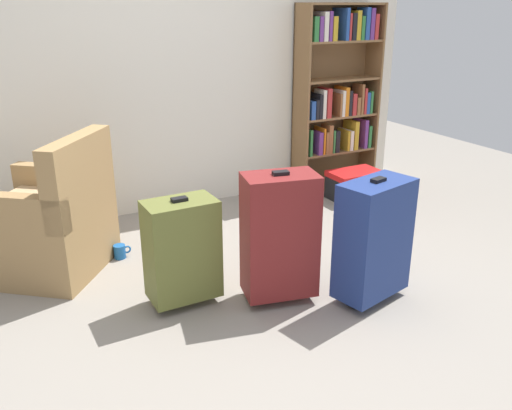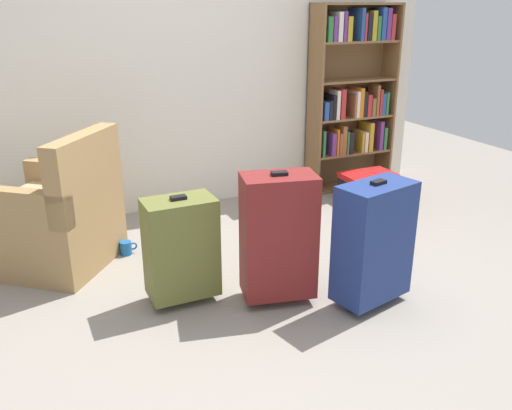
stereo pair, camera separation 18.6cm
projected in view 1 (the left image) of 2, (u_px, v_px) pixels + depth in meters
The scene contains 9 objects.
ground_plane at pixel (281, 310), 3.09m from camera, with size 8.20×8.20×0.00m, color gray.
back_wall at pixel (159, 50), 4.25m from camera, with size 4.69×0.10×2.60m, color silver.
bookshelf at pixel (337, 93), 4.94m from camera, with size 0.80×0.26×1.65m.
armchair at pixel (49, 225), 3.46m from camera, with size 0.98×0.98×0.90m.
mug at pixel (120, 251), 3.71m from camera, with size 0.12×0.08×0.10m.
storage_box at pixel (354, 184), 4.84m from camera, with size 0.46×0.29×0.25m.
suitcase_olive at pixel (182, 250), 3.06m from camera, with size 0.40×0.25×0.65m.
suitcase_navy_blue at pixel (374, 239), 3.08m from camera, with size 0.48×0.33×0.75m.
suitcase_dark_red at pixel (280, 235), 3.07m from camera, with size 0.45×0.33×0.79m.
Camera 1 is at (-1.38, -2.31, 1.64)m, focal length 38.03 mm.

